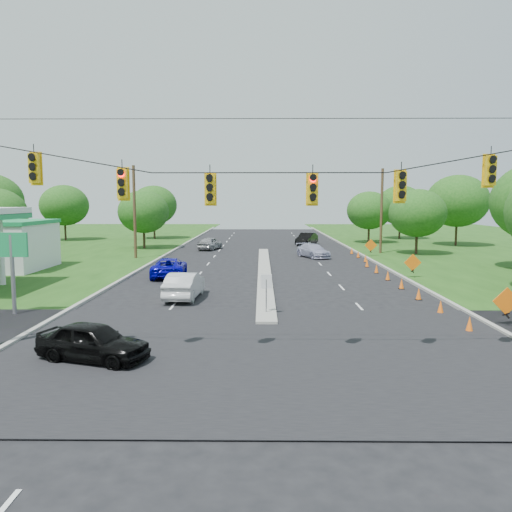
{
  "coord_description": "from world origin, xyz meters",
  "views": [
    {
      "loc": [
        -0.25,
        -18.16,
        5.67
      ],
      "look_at": [
        -0.52,
        7.44,
        2.8
      ],
      "focal_mm": 35.0,
      "sensor_mm": 36.0,
      "label": 1
    }
  ],
  "objects": [
    {
      "name": "tree_5",
      "position": [
        -14.0,
        40.0,
        4.34
      ],
      "size": [
        5.88,
        5.88,
        6.86
      ],
      "color": "black",
      "rests_on": "ground"
    },
    {
      "name": "signal_span",
      "position": [
        -0.05,
        -1.0,
        4.97
      ],
      "size": [
        25.6,
        0.32,
        9.0
      ],
      "color": "#422D1C",
      "rests_on": "ground"
    },
    {
      "name": "cone_8",
      "position": [
        9.36,
        31.0,
        0.35
      ],
      "size": [
        0.32,
        0.32,
        0.7
      ],
      "primitive_type": "cone",
      "color": "orange",
      "rests_on": "ground"
    },
    {
      "name": "median",
      "position": [
        0.0,
        21.0,
        0.0
      ],
      "size": [
        1.0,
        34.0,
        0.18
      ],
      "primitive_type": "cube",
      "color": "gray",
      "rests_on": "ground"
    },
    {
      "name": "tree_11",
      "position": [
        20.0,
        55.0,
        4.96
      ],
      "size": [
        6.72,
        6.72,
        7.84
      ],
      "color": "black",
      "rests_on": "ground"
    },
    {
      "name": "utility_pole_far_left",
      "position": [
        -12.5,
        30.0,
        4.5
      ],
      "size": [
        0.28,
        0.28,
        9.0
      ],
      "primitive_type": "cylinder",
      "color": "#422D1C",
      "rests_on": "ground"
    },
    {
      "name": "black_sedan",
      "position": [
        -6.19,
        -1.08,
        0.7
      ],
      "size": [
        4.39,
        2.84,
        1.39
      ],
      "primitive_type": "imported",
      "rotation": [
        0.0,
        0.0,
        1.25
      ],
      "color": "black",
      "rests_on": "ground"
    },
    {
      "name": "cone_7",
      "position": [
        9.36,
        27.5,
        0.35
      ],
      "size": [
        0.32,
        0.32,
        0.7
      ],
      "primitive_type": "cone",
      "color": "orange",
      "rests_on": "ground"
    },
    {
      "name": "cross_street",
      "position": [
        0.0,
        0.0,
        0.0
      ],
      "size": [
        160.0,
        14.0,
        0.02
      ],
      "primitive_type": "cube",
      "color": "black",
      "rests_on": "ground"
    },
    {
      "name": "cone_9",
      "position": [
        9.36,
        34.5,
        0.35
      ],
      "size": [
        0.32,
        0.32,
        0.7
      ],
      "primitive_type": "cone",
      "color": "orange",
      "rests_on": "ground"
    },
    {
      "name": "work_sign_2",
      "position": [
        10.8,
        32.0,
        1.09
      ],
      "size": [
        1.27,
        0.58,
        1.37
      ],
      "color": "black",
      "rests_on": "ground"
    },
    {
      "name": "cone_5",
      "position": [
        8.76,
        20.5,
        0.35
      ],
      "size": [
        0.32,
        0.32,
        0.7
      ],
      "primitive_type": "cone",
      "color": "orange",
      "rests_on": "ground"
    },
    {
      "name": "cone_4",
      "position": [
        8.76,
        17.0,
        0.35
      ],
      "size": [
        0.32,
        0.32,
        0.7
      ],
      "primitive_type": "cone",
      "color": "orange",
      "rests_on": "ground"
    },
    {
      "name": "work_sign_0",
      "position": [
        10.8,
        4.0,
        1.09
      ],
      "size": [
        1.27,
        0.58,
        1.37
      ],
      "color": "black",
      "rests_on": "ground"
    },
    {
      "name": "white_sedan",
      "position": [
        -4.7,
        10.31,
        0.77
      ],
      "size": [
        1.89,
        4.74,
        1.53
      ],
      "primitive_type": "imported",
      "rotation": [
        0.0,
        0.0,
        3.08
      ],
      "color": "silver",
      "rests_on": "ground"
    },
    {
      "name": "cone_6",
      "position": [
        8.76,
        24.0,
        0.35
      ],
      "size": [
        0.32,
        0.32,
        0.7
      ],
      "primitive_type": "cone",
      "color": "orange",
      "rests_on": "ground"
    },
    {
      "name": "tree_9",
      "position": [
        16.0,
        34.0,
        4.34
      ],
      "size": [
        5.88,
        5.88,
        6.86
      ],
      "color": "black",
      "rests_on": "ground"
    },
    {
      "name": "work_sign_1",
      "position": [
        10.8,
        18.0,
        1.09
      ],
      "size": [
        1.27,
        0.58,
        1.37
      ],
      "color": "black",
      "rests_on": "ground"
    },
    {
      "name": "ground",
      "position": [
        0.0,
        0.0,
        0.0
      ],
      "size": [
        160.0,
        160.0,
        0.0
      ],
      "primitive_type": "plane",
      "color": "black",
      "rests_on": "ground"
    },
    {
      "name": "blue_pickup",
      "position": [
        -7.07,
        18.39,
        0.71
      ],
      "size": [
        2.8,
        5.33,
        1.43
      ],
      "primitive_type": "imported",
      "rotation": [
        0.0,
        0.0,
        3.23
      ],
      "color": "#0501A7",
      "rests_on": "ground"
    },
    {
      "name": "silver_car_oncoming",
      "position": [
        -6.16,
        38.94,
        0.75
      ],
      "size": [
        2.87,
        4.71,
        1.5
      ],
      "primitive_type": "imported",
      "rotation": [
        0.0,
        0.0,
        2.87
      ],
      "color": "gray",
      "rests_on": "ground"
    },
    {
      "name": "tree_6",
      "position": [
        -16.0,
        55.0,
        4.96
      ],
      "size": [
        6.72,
        6.72,
        7.84
      ],
      "color": "black",
      "rests_on": "ground"
    },
    {
      "name": "tree_10",
      "position": [
        24.0,
        44.0,
        5.58
      ],
      "size": [
        7.56,
        7.56,
        8.82
      ],
      "color": "black",
      "rests_on": "ground"
    },
    {
      "name": "cone_2",
      "position": [
        8.76,
        10.0,
        0.35
      ],
      "size": [
        0.32,
        0.32,
        0.7
      ],
      "primitive_type": "cone",
      "color": "orange",
      "rests_on": "ground"
    },
    {
      "name": "tree_12",
      "position": [
        14.0,
        48.0,
        4.34
      ],
      "size": [
        5.88,
        5.88,
        6.86
      ],
      "color": "black",
      "rests_on": "ground"
    },
    {
      "name": "median_sign",
      "position": [
        0.0,
        6.0,
        1.46
      ],
      "size": [
        0.55,
        0.06,
        2.05
      ],
      "color": "gray",
      "rests_on": "ground"
    },
    {
      "name": "silver_car_far",
      "position": [
        4.92,
        31.17,
        0.67
      ],
      "size": [
        3.52,
        5.02,
        1.35
      ],
      "primitive_type": "imported",
      "rotation": [
        0.0,
        0.0,
        0.39
      ],
      "color": "#9E9EBB",
      "rests_on": "ground"
    },
    {
      "name": "cone_0",
      "position": [
        8.76,
        3.0,
        0.35
      ],
      "size": [
        0.32,
        0.32,
        0.7
      ],
      "primitive_type": "cone",
      "color": "orange",
      "rests_on": "ground"
    },
    {
      "name": "tree_4",
      "position": [
        -28.0,
        52.0,
        4.96
      ],
      "size": [
        6.72,
        6.72,
        7.84
      ],
      "color": "black",
      "rests_on": "ground"
    },
    {
      "name": "curb_right",
      "position": [
        10.1,
        30.0,
        0.0
      ],
      "size": [
        0.25,
        110.0,
        0.16
      ],
      "primitive_type": "cube",
      "color": "gray",
      "rests_on": "ground"
    },
    {
      "name": "curb_left",
      "position": [
        -10.1,
        30.0,
        0.0
      ],
      "size": [
        0.25,
        110.0,
        0.16
      ],
      "primitive_type": "cube",
      "color": "gray",
      "rests_on": "ground"
    },
    {
      "name": "dark_car_receding",
      "position": [
        5.54,
        45.07,
        0.78
      ],
      "size": [
        3.34,
        5.02,
        1.56
      ],
      "primitive_type": "imported",
      "rotation": [
        0.0,
        0.0,
        -0.39
      ],
      "color": "black",
      "rests_on": "ground"
    },
    {
      "name": "utility_pole_far_right",
      "position": [
        12.5,
        35.0,
        4.5
      ],
      "size": [
        0.28,
        0.28,
        9.0
      ],
      "primitive_type": "cylinder",
      "color": "#422D1C",
      "rests_on": "ground"
    },
    {
      "name": "cone_3",
      "position": [
        8.76,
        13.5,
        0.35
      ],
      "size": [
        0.32,
        0.32,
        0.7
      ],
      "primitive_type": "cone",
      "color": "orange",
      "rests_on": "ground"
    },
    {
      "name": "cone_1",
      "position": [
        8.76,
        6.5,
        0.35
      ],
      "size": [
        0.32,
        0.32,
        0.7
      ],
      "primitive_type": "cone",
      "color": "orange",
      "rests_on": "ground"
    }
  ]
}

